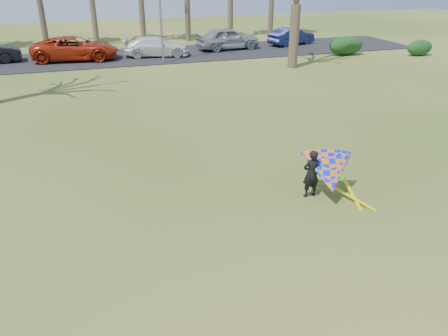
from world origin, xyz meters
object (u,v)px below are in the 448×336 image
object	(u,v)px
car_2	(75,48)
car_3	(156,47)
kite_flyer	(328,172)
car_4	(228,38)
car_5	(292,36)

from	to	relation	value
car_2	car_3	size ratio (longest dim) A/B	1.24
car_3	kite_flyer	world-z (taller)	kite_flyer
car_4	car_5	bearing A→B (deg)	-91.79
car_4	kite_flyer	world-z (taller)	kite_flyer
car_4	car_5	size ratio (longest dim) A/B	1.20
car_2	car_4	distance (m)	11.73
car_3	car_4	xyz separation A→B (m)	(5.95, 1.09, 0.16)
car_2	car_5	size ratio (longest dim) A/B	1.41
car_2	kite_flyer	xyz separation A→B (m)	(6.74, -23.43, -0.05)
car_5	kite_flyer	distance (m)	26.88
car_3	kite_flyer	xyz separation A→B (m)	(0.99, -23.12, 0.08)
kite_flyer	car_5	bearing A→B (deg)	66.32
car_2	car_5	xyz separation A→B (m)	(17.54, 1.19, -0.13)
car_5	car_3	bearing A→B (deg)	79.23
car_3	kite_flyer	size ratio (longest dim) A/B	2.01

